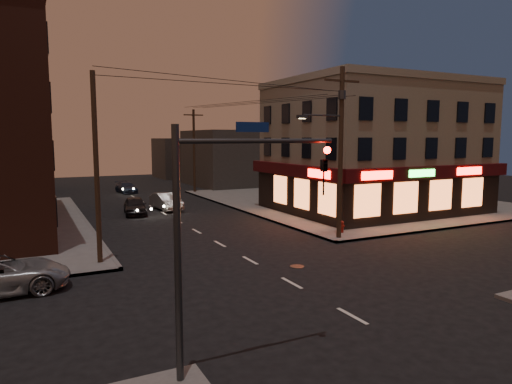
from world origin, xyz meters
TOP-DOWN VIEW (x-y plane):
  - ground at (0.00, 0.00)m, footprint 120.00×120.00m
  - sidewalk_ne at (18.00, 19.00)m, footprint 24.00×28.00m
  - pizza_building at (15.93, 13.43)m, footprint 15.85×12.85m
  - bg_building_ne_a at (14.00, 38.00)m, footprint 10.00×12.00m
  - bg_building_ne_b at (12.00, 52.00)m, footprint 8.00×8.00m
  - utility_pole_main at (6.68, 5.80)m, footprint 4.20×0.44m
  - utility_pole_far at (6.80, 32.00)m, footprint 0.26×0.26m
  - utility_pole_west at (-6.80, 6.50)m, footprint 0.24×0.24m
  - traffic_signal at (-5.57, -5.60)m, footprint 4.49×0.32m
  - sedan_near at (-2.17, 20.47)m, footprint 2.20×4.31m
  - sedan_mid at (0.68, 21.65)m, footprint 1.97×4.48m
  - sedan_far at (0.02, 35.48)m, footprint 2.03×4.24m
  - fire_hydrant at (7.80, 6.82)m, footprint 0.34×0.34m

SIDE VIEW (x-z plane):
  - ground at x=0.00m, z-range 0.00..0.00m
  - sidewalk_ne at x=18.00m, z-range 0.00..0.15m
  - fire_hydrant at x=7.80m, z-range 0.18..0.94m
  - sedan_far at x=0.02m, z-range 0.00..1.19m
  - sedan_near at x=-2.17m, z-range 0.00..1.41m
  - sedan_mid at x=0.68m, z-range 0.00..1.43m
  - bg_building_ne_b at x=12.00m, z-range 0.00..6.00m
  - bg_building_ne_a at x=14.00m, z-range 0.00..7.00m
  - traffic_signal at x=-5.57m, z-range 0.92..7.39m
  - utility_pole_far at x=6.80m, z-range 0.15..9.15m
  - utility_pole_west at x=-6.80m, z-range 0.15..9.15m
  - pizza_building at x=15.93m, z-range 0.10..10.60m
  - utility_pole_main at x=6.68m, z-range 0.76..10.76m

